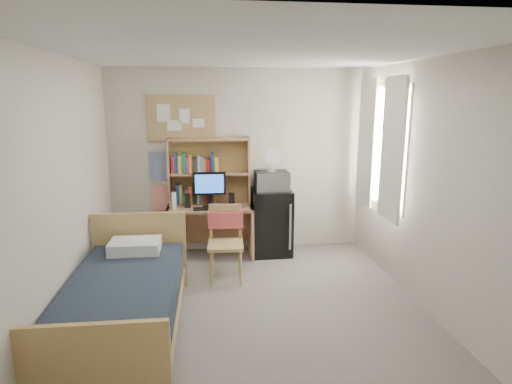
{
  "coord_description": "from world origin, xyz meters",
  "views": [
    {
      "loc": [
        -0.5,
        -3.98,
        2.21
      ],
      "look_at": [
        0.15,
        1.2,
        1.05
      ],
      "focal_mm": 30.0,
      "sensor_mm": 36.0,
      "label": 1
    }
  ],
  "objects": [
    {
      "name": "desk_fan",
      "position": [
        0.44,
        1.79,
        1.35
      ],
      "size": [
        0.24,
        0.24,
        0.3
      ],
      "primitive_type": "cylinder",
      "rotation": [
        0.0,
        0.0,
        0.01
      ],
      "color": "white",
      "rests_on": "microwave"
    },
    {
      "name": "microwave",
      "position": [
        0.44,
        1.79,
        1.07
      ],
      "size": [
        0.46,
        0.35,
        0.27
      ],
      "primitive_type": "cube",
      "rotation": [
        0.0,
        0.0,
        0.01
      ],
      "color": "silver",
      "rests_on": "mini_fridge"
    },
    {
      "name": "desk",
      "position": [
        -0.42,
        1.79,
        0.37
      ],
      "size": [
        1.19,
        0.62,
        0.74
      ],
      "primitive_type": "cube",
      "rotation": [
        0.0,
        0.0,
        -0.03
      ],
      "color": "tan",
      "rests_on": "floor"
    },
    {
      "name": "poster_wave",
      "position": [
        -1.1,
        2.09,
        1.25
      ],
      "size": [
        0.3,
        0.01,
        0.42
      ],
      "primitive_type": "cube",
      "color": "#243B93",
      "rests_on": "wall_back"
    },
    {
      "name": "hutch",
      "position": [
        -0.41,
        1.94,
        1.2
      ],
      "size": [
        1.14,
        0.32,
        0.92
      ],
      "primitive_type": "cube",
      "rotation": [
        0.0,
        0.0,
        -0.03
      ],
      "color": "tan",
      "rests_on": "desk"
    },
    {
      "name": "bulletin_board",
      "position": [
        -0.78,
        2.08,
        1.92
      ],
      "size": [
        0.94,
        0.03,
        0.64
      ],
      "primitive_type": "cube",
      "color": "tan",
      "rests_on": "wall_back"
    },
    {
      "name": "poster_japan",
      "position": [
        -1.1,
        2.09,
        0.78
      ],
      "size": [
        0.28,
        0.01,
        0.36
      ],
      "primitive_type": "cube",
      "color": "#F3392B",
      "rests_on": "wall_back"
    },
    {
      "name": "curtain_left",
      "position": [
        1.72,
        0.8,
        1.6
      ],
      "size": [
        0.04,
        0.55,
        1.7
      ],
      "primitive_type": "cube",
      "color": "white",
      "rests_on": "wall_right"
    },
    {
      "name": "wall_front",
      "position": [
        0.0,
        -2.1,
        1.3
      ],
      "size": [
        3.6,
        0.04,
        2.6
      ],
      "primitive_type": "cube",
      "color": "beige",
      "rests_on": "floor"
    },
    {
      "name": "window_unit",
      "position": [
        1.75,
        1.2,
        1.6
      ],
      "size": [
        0.1,
        1.4,
        1.7
      ],
      "primitive_type": "cube",
      "color": "white",
      "rests_on": "wall_right"
    },
    {
      "name": "keyboard",
      "position": [
        -0.42,
        1.59,
        0.75
      ],
      "size": [
        0.44,
        0.15,
        0.02
      ],
      "primitive_type": "cube",
      "rotation": [
        0.0,
        0.0,
        -0.03
      ],
      "color": "black",
      "rests_on": "desk"
    },
    {
      "name": "wall_back",
      "position": [
        0.0,
        2.1,
        1.3
      ],
      "size": [
        3.6,
        0.04,
        2.6
      ],
      "primitive_type": "cube",
      "color": "beige",
      "rests_on": "floor"
    },
    {
      "name": "curtain_right",
      "position": [
        1.72,
        1.6,
        1.6
      ],
      "size": [
        0.04,
        0.55,
        1.7
      ],
      "primitive_type": "cube",
      "color": "white",
      "rests_on": "wall_right"
    },
    {
      "name": "desk_chair",
      "position": [
        -0.25,
        0.94,
        0.46
      ],
      "size": [
        0.49,
        0.49,
        0.93
      ],
      "primitive_type": "cube",
      "rotation": [
        0.0,
        0.0,
        -0.06
      ],
      "color": "tan",
      "rests_on": "floor"
    },
    {
      "name": "mini_fridge",
      "position": [
        0.44,
        1.81,
        0.47
      ],
      "size": [
        0.55,
        0.55,
        0.93
      ],
      "primitive_type": "cube",
      "rotation": [
        0.0,
        0.0,
        0.01
      ],
      "color": "black",
      "rests_on": "floor"
    },
    {
      "name": "pillow",
      "position": [
        -1.26,
        0.56,
        0.62
      ],
      "size": [
        0.54,
        0.38,
        0.13
      ],
      "primitive_type": "cube",
      "rotation": [
        0.0,
        0.0,
        -0.02
      ],
      "color": "white",
      "rests_on": "bed"
    },
    {
      "name": "speaker_left",
      "position": [
        -0.72,
        1.73,
        0.83
      ],
      "size": [
        0.08,
        0.08,
        0.18
      ],
      "primitive_type": "cube",
      "rotation": [
        0.0,
        0.0,
        -0.03
      ],
      "color": "black",
      "rests_on": "desk"
    },
    {
      "name": "water_bottle",
      "position": [
        -0.9,
        1.7,
        0.85
      ],
      "size": [
        0.07,
        0.07,
        0.22
      ],
      "primitive_type": "cylinder",
      "rotation": [
        0.0,
        0.0,
        -0.03
      ],
      "color": "white",
      "rests_on": "desk"
    },
    {
      "name": "hoodie",
      "position": [
        -0.24,
        1.14,
        0.72
      ],
      "size": [
        0.44,
        0.16,
        0.21
      ],
      "primitive_type": "cube",
      "rotation": [
        0.0,
        0.0,
        -0.06
      ],
      "color": "#D25051",
      "rests_on": "desk_chair"
    },
    {
      "name": "floor",
      "position": [
        0.0,
        0.0,
        -0.01
      ],
      "size": [
        3.6,
        4.2,
        0.02
      ],
      "primitive_type": "cube",
      "color": "slate",
      "rests_on": "ground"
    },
    {
      "name": "bed",
      "position": [
        -1.27,
        -0.19,
        0.28
      ],
      "size": [
        1.06,
        2.06,
        0.56
      ],
      "primitive_type": "cube",
      "rotation": [
        0.0,
        0.0,
        -0.02
      ],
      "color": "#1A2430",
      "rests_on": "floor"
    },
    {
      "name": "ceiling",
      "position": [
        0.0,
        0.0,
        2.6
      ],
      "size": [
        3.6,
        4.2,
        0.02
      ],
      "primitive_type": "cube",
      "color": "white",
      "rests_on": "wall_back"
    },
    {
      "name": "wall_right",
      "position": [
        1.8,
        0.0,
        1.3
      ],
      "size": [
        0.04,
        4.2,
        2.6
      ],
      "primitive_type": "cube",
      "color": "beige",
      "rests_on": "floor"
    },
    {
      "name": "wall_left",
      "position": [
        -1.8,
        0.0,
        1.3
      ],
      "size": [
        0.04,
        4.2,
        2.6
      ],
      "primitive_type": "cube",
      "color": "beige",
      "rests_on": "floor"
    },
    {
      "name": "monitor",
      "position": [
        -0.42,
        1.73,
        0.97
      ],
      "size": [
        0.44,
        0.05,
        0.47
      ],
      "primitive_type": "cube",
      "rotation": [
        0.0,
        0.0,
        -0.03
      ],
      "color": "black",
      "rests_on": "desk"
    },
    {
      "name": "speaker_right",
      "position": [
        -0.12,
        1.72,
        0.83
      ],
      "size": [
        0.08,
        0.08,
        0.19
      ],
      "primitive_type": "cube",
      "rotation": [
        0.0,
        0.0,
        -0.03
      ],
      "color": "black",
      "rests_on": "desk"
    }
  ]
}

